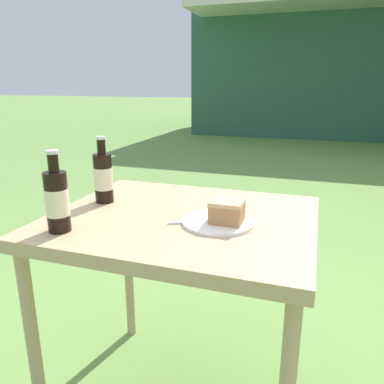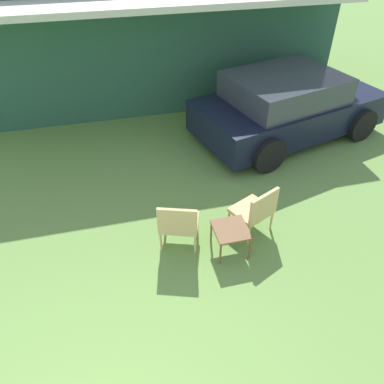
{
  "view_description": "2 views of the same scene",
  "coord_description": "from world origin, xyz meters",
  "views": [
    {
      "loc": [
        0.39,
        -1.07,
        1.16
      ],
      "look_at": [
        0.0,
        0.1,
        0.8
      ],
      "focal_mm": 35.0,
      "sensor_mm": 36.0,
      "label": 1
    },
    {
      "loc": [
        0.76,
        -0.92,
        4.17
      ],
      "look_at": [
        1.76,
        3.06,
        0.9
      ],
      "focal_mm": 35.0,
      "sensor_mm": 36.0,
      "label": 2
    }
  ],
  "objects": [
    {
      "name": "patio_table",
      "position": [
        0.0,
        0.0,
        0.67
      ],
      "size": [
        0.83,
        0.69,
        0.75
      ],
      "color": "tan",
      "rests_on": "ground_plane"
    },
    {
      "name": "cola_bottle_far",
      "position": [
        -0.29,
        -0.24,
        0.84
      ],
      "size": [
        0.07,
        0.07,
        0.23
      ],
      "color": "black",
      "rests_on": "patio_table"
    },
    {
      "name": "cola_bottle_near",
      "position": [
        -0.31,
        0.05,
        0.84
      ],
      "size": [
        0.07,
        0.07,
        0.23
      ],
      "color": "black",
      "rests_on": "patio_table"
    },
    {
      "name": "cake_on_plate",
      "position": [
        0.14,
        -0.04,
        0.78
      ],
      "size": [
        0.22,
        0.22,
        0.08
      ],
      "color": "white",
      "rests_on": "patio_table"
    },
    {
      "name": "fork",
      "position": [
        0.08,
        -0.05,
        0.75
      ],
      "size": [
        0.18,
        0.09,
        0.01
      ],
      "color": "silver",
      "rests_on": "patio_table"
    }
  ]
}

